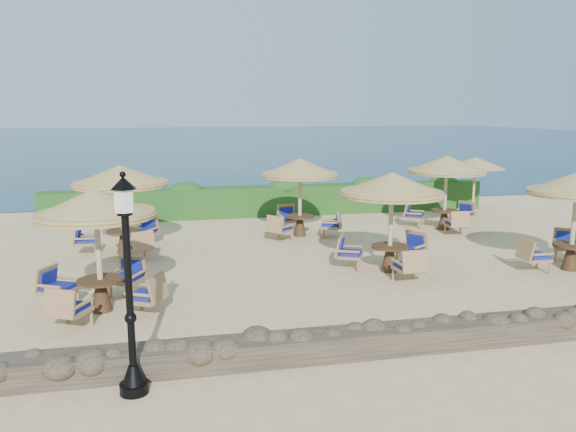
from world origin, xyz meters
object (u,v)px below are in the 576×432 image
at_px(lamp_post, 129,295).
at_px(cafe_set_2, 576,202).
at_px(extra_parasol, 475,163).
at_px(cafe_set_4, 300,182).
at_px(cafe_set_0, 97,232).
at_px(cafe_set_1, 391,201).
at_px(cafe_set_3, 121,190).
at_px(cafe_set_5, 446,177).

bearing_deg(lamp_post, cafe_set_2, 21.83).
bearing_deg(extra_parasol, cafe_set_4, -165.42).
distance_m(cafe_set_0, cafe_set_1, 7.33).
xyz_separation_m(cafe_set_0, cafe_set_3, (0.13, 5.03, 0.19)).
bearing_deg(cafe_set_4, cafe_set_1, -73.89).
height_order(cafe_set_0, cafe_set_4, same).
distance_m(cafe_set_1, cafe_set_4, 4.86).
bearing_deg(cafe_set_3, cafe_set_2, -20.35).
distance_m(extra_parasol, cafe_set_4, 7.90).
xyz_separation_m(extra_parasol, cafe_set_5, (-2.31, -2.02, -0.27)).
height_order(lamp_post, cafe_set_0, lamp_post).
relative_size(cafe_set_4, cafe_set_5, 0.98).
relative_size(lamp_post, cafe_set_4, 1.20).
relative_size(cafe_set_0, cafe_set_4, 1.02).
distance_m(lamp_post, cafe_set_4, 11.18).
bearing_deg(cafe_set_4, cafe_set_2, -42.07).
distance_m(cafe_set_1, cafe_set_2, 4.89).
bearing_deg(extra_parasol, cafe_set_2, -101.12).
height_order(cafe_set_0, cafe_set_3, same).
relative_size(cafe_set_3, cafe_set_5, 1.01).
bearing_deg(cafe_set_0, cafe_set_3, 88.57).
bearing_deg(cafe_set_5, cafe_set_0, -151.08).
xyz_separation_m(extra_parasol, cafe_set_3, (-13.34, -3.15, -0.25)).
bearing_deg(cafe_set_1, extra_parasol, 46.60).
relative_size(lamp_post, cafe_set_1, 1.19).
bearing_deg(cafe_set_0, lamp_post, -77.21).
bearing_deg(lamp_post, extra_parasol, 43.60).
height_order(cafe_set_0, cafe_set_2, same).
height_order(lamp_post, cafe_set_4, lamp_post).
height_order(cafe_set_0, cafe_set_5, same).
height_order(cafe_set_4, cafe_set_5, same).
xyz_separation_m(cafe_set_3, cafe_set_4, (5.70, 1.16, -0.05)).
bearing_deg(cafe_set_4, cafe_set_3, -168.47).
xyz_separation_m(cafe_set_0, cafe_set_1, (7.17, 1.53, 0.17)).
relative_size(extra_parasol, cafe_set_1, 0.86).
xyz_separation_m(extra_parasol, cafe_set_0, (-13.47, -8.18, -0.45)).
height_order(cafe_set_1, cafe_set_3, same).
relative_size(cafe_set_1, cafe_set_5, 0.99).
height_order(lamp_post, cafe_set_2, lamp_post).
height_order(extra_parasol, cafe_set_2, cafe_set_2).
bearing_deg(lamp_post, cafe_set_1, 40.29).
distance_m(extra_parasol, cafe_set_0, 15.76).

